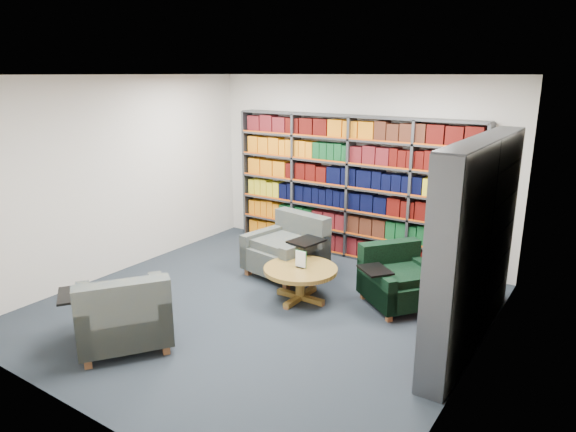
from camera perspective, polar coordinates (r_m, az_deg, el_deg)
The scene contains 7 objects.
room_shell at distance 6.01m, azimuth -3.17°, elevation 1.93°, with size 5.02×5.02×2.82m.
bookshelf_back at distance 8.03m, azimuth 6.91°, elevation 3.11°, with size 4.00×0.28×2.20m.
bookshelf_right at distance 5.67m, azimuth 20.14°, elevation -3.06°, with size 0.28×2.50×2.20m.
chair_teal_left at distance 7.44m, azimuth 0.21°, elevation -3.85°, with size 1.18×1.08×0.85m.
chair_green_right at distance 6.63m, azimuth 12.04°, elevation -7.07°, with size 1.15×1.15×0.74m.
chair_teal_front at distance 5.76m, azimuth -17.81°, elevation -10.69°, with size 1.29×1.29×0.84m.
coffee_table at distance 6.56m, azimuth 1.40°, elevation -6.49°, with size 0.94×0.94×0.66m.
Camera 1 is at (3.51, -4.67, 2.82)m, focal length 32.00 mm.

